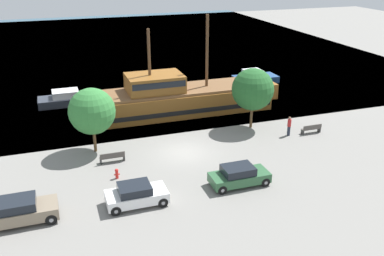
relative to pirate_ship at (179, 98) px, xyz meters
The scene contains 14 objects.
ground_plane 9.63m from the pirate_ship, 104.71° to the right, with size 160.00×160.00×0.00m, color gray.
water_surface 34.92m from the pirate_ship, 93.97° to the left, with size 80.00×80.00×0.00m, color #33566B.
pirate_ship is the anchor object (origin of this frame).
moored_boat_dockside 14.15m from the pirate_ship, 30.99° to the left, with size 5.41×2.58×1.60m.
moored_boat_outer 12.06m from the pirate_ship, 148.91° to the left, with size 6.72×2.46×1.54m.
parked_car_curb_front 17.34m from the pirate_ship, 116.41° to the right, with size 3.90×1.92×1.43m.
parked_car_curb_mid 21.17m from the pirate_ship, 134.21° to the right, with size 4.48×2.00×1.54m.
parked_car_curb_rear 15.38m from the pirate_ship, 91.62° to the right, with size 4.13×1.83×1.44m.
fire_hydrant 14.39m from the pirate_ship, 125.44° to the right, with size 0.42×0.25×0.76m.
bench_promenade_east 12.27m from the pirate_ship, 132.23° to the right, with size 1.91×0.45×0.85m.
bench_promenade_west 13.23m from the pirate_ship, 43.57° to the right, with size 1.85×0.45×0.85m.
pedestrian_walking_near 11.52m from the pirate_ship, 50.00° to the right, with size 0.32×0.32×1.75m.
tree_row_east 11.48m from the pirate_ship, 144.44° to the right, with size 3.71×3.71×5.32m.
tree_row_mideast 8.15m from the pirate_ship, 49.85° to the right, with size 3.80×3.80×5.56m.
Camera 1 is at (-9.53, -29.80, 15.04)m, focal length 40.00 mm.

